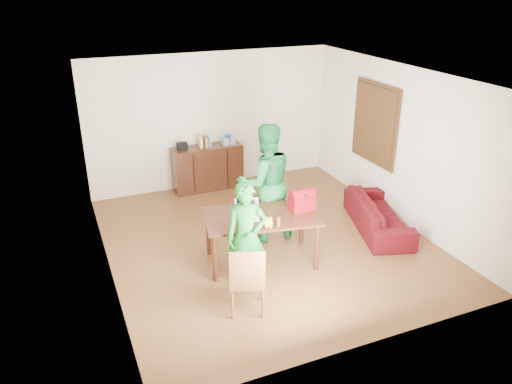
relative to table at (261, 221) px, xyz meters
name	(u,v)px	position (x,y,z in m)	size (l,w,h in m)	color
room	(265,164)	(0.35, 0.67, 0.63)	(5.20, 5.70, 2.90)	#432610
table	(261,221)	(0.00, 0.00, 0.00)	(1.81, 1.24, 0.78)	black
chair	(247,292)	(-0.65, -1.05, -0.40)	(0.56, 0.55, 0.98)	brown
person_near	(246,236)	(-0.43, -0.49, 0.09)	(0.56, 0.37, 1.54)	#13591C
person_far	(266,182)	(0.38, 0.71, 0.30)	(0.95, 0.74, 1.96)	#155F29
laptop	(247,215)	(-0.22, 0.00, 0.14)	(0.40, 0.34, 0.24)	white
bananas	(268,226)	(-0.06, -0.40, 0.13)	(0.17, 0.11, 0.06)	gold
bottle	(278,221)	(0.09, -0.40, 0.18)	(0.06, 0.06, 0.17)	#502F12
red_bag	(302,202)	(0.64, -0.07, 0.23)	(0.37, 0.21, 0.27)	#710709
sofa	(378,214)	(2.29, 0.22, -0.41)	(1.85, 0.72, 0.54)	#390707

